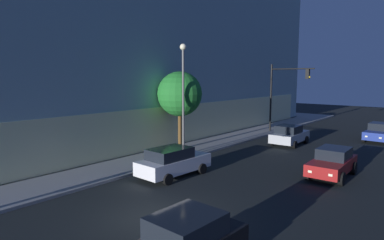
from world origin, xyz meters
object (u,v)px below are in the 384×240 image
car_silver (289,135)px  car_blue (379,132)px  car_red (332,162)px  traffic_light_far_corner (283,87)px  modern_building (119,32)px  sidewalk_tree (180,94)px  car_white (173,162)px  street_lamp_sidewalk (183,86)px

car_silver → car_blue: car_silver is taller
car_blue → car_red: bearing=-179.5°
traffic_light_far_corner → car_red: 14.78m
modern_building → sidewalk_tree: bearing=-111.4°
car_silver → modern_building: bearing=96.6°
car_silver → car_blue: (6.33, -5.44, -0.02)m
sidewalk_tree → car_red: (0.66, -10.90, -3.48)m
traffic_light_far_corner → car_white: (-17.32, -1.41, -3.70)m
traffic_light_far_corner → car_white: 17.77m
sidewalk_tree → car_white: sidewalk_tree is taller
car_white → car_blue: bearing=-19.7°
street_lamp_sidewalk → car_silver: size_ratio=1.79×
street_lamp_sidewalk → sidewalk_tree: (1.21, 1.40, -0.67)m
traffic_light_far_corner → car_silver: bearing=-149.2°
car_white → car_silver: car_white is taller
car_silver → car_blue: bearing=-40.7°
street_lamp_sidewalk → car_blue: bearing=-31.8°
modern_building → car_silver: modern_building is taller
traffic_light_far_corner → car_white: size_ratio=1.48×
sidewalk_tree → car_silver: size_ratio=1.37×
street_lamp_sidewalk → car_silver: (8.81, -3.95, -4.16)m
sidewalk_tree → car_red: 11.46m
modern_building → traffic_light_far_corner: size_ratio=6.08×
car_white → car_red: car_white is taller
sidewalk_tree → car_silver: (7.60, -5.35, -3.49)m
traffic_light_far_corner → car_silver: 6.60m
street_lamp_sidewalk → car_blue: 18.29m
street_lamp_sidewalk → car_white: (-3.83, -2.57, -4.13)m
car_red → car_silver: (6.94, 5.55, -0.00)m
modern_building → car_red: size_ratio=9.45×
traffic_light_far_corner → car_silver: size_ratio=1.55×
car_white → street_lamp_sidewalk: bearing=33.9°
car_white → car_red: bearing=-50.5°
street_lamp_sidewalk → car_blue: (15.13, -9.38, -4.18)m
modern_building → traffic_light_far_corner: (6.90, -16.28, -5.88)m
traffic_light_far_corner → car_red: bearing=-144.4°
sidewalk_tree → car_blue: bearing=-37.8°
modern_building → car_blue: modern_building is taller
modern_building → car_blue: 27.68m
car_red → car_silver: bearing=38.6°
traffic_light_far_corner → car_white: traffic_light_far_corner is taller
street_lamp_sidewalk → car_silver: street_lamp_sidewalk is taller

